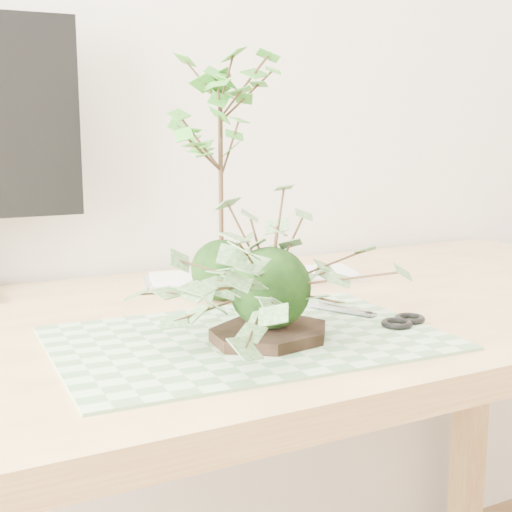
% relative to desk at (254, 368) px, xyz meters
% --- Properties ---
extents(desk, '(1.60, 0.70, 0.74)m').
position_rel_desk_xyz_m(desk, '(0.00, 0.00, 0.00)').
color(desk, '#D3B576').
rests_on(desk, ground_plane).
extents(cutting_mat, '(0.50, 0.35, 0.00)m').
position_rel_desk_xyz_m(cutting_mat, '(-0.07, -0.12, 0.09)').
color(cutting_mat, '#547F53').
rests_on(cutting_mat, desk).
extents(stone_dish, '(0.19, 0.19, 0.01)m').
position_rel_desk_xyz_m(stone_dish, '(-0.05, -0.15, 0.10)').
color(stone_dish, black).
rests_on(stone_dish, cutting_mat).
extents(ivy_kokedama, '(0.37, 0.37, 0.20)m').
position_rel_desk_xyz_m(ivy_kokedama, '(-0.05, -0.15, 0.21)').
color(ivy_kokedama, black).
rests_on(ivy_kokedama, stone_dish).
extents(maple_kokedama, '(0.22, 0.22, 0.40)m').
position_rel_desk_xyz_m(maple_kokedama, '(-0.01, 0.08, 0.37)').
color(maple_kokedama, black).
rests_on(maple_kokedama, desk).
extents(keyboard, '(0.40, 0.21, 0.01)m').
position_rel_desk_xyz_m(keyboard, '(0.10, 0.18, 0.09)').
color(keyboard, silver).
rests_on(keyboard, desk).
extents(scissors, '(0.09, 0.18, 0.01)m').
position_rel_desk_xyz_m(scissors, '(0.12, -0.15, 0.10)').
color(scissors, gray).
rests_on(scissors, cutting_mat).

